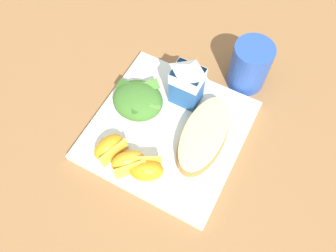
{
  "coord_description": "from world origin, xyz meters",
  "views": [
    {
      "loc": [
        0.14,
        -0.26,
        0.59
      ],
      "look_at": [
        0.0,
        0.0,
        0.03
      ],
      "focal_mm": 35.82,
      "sensor_mm": 36.0,
      "label": 1
    }
  ],
  "objects": [
    {
      "name": "cheesy_pizza_bread",
      "position": [
        0.07,
        0.01,
        0.03
      ],
      "size": [
        0.09,
        0.17,
        0.04
      ],
      "color": "#A87038",
      "rests_on": "white_plate"
    },
    {
      "name": "white_plate",
      "position": [
        0.0,
        0.0,
        0.01
      ],
      "size": [
        0.28,
        0.28,
        0.02
      ],
      "primitive_type": "cube",
      "color": "white",
      "rests_on": "ground"
    },
    {
      "name": "orange_wedge_middle",
      "position": [
        -0.03,
        -0.1,
        0.04
      ],
      "size": [
        0.07,
        0.07,
        0.04
      ],
      "color": "orange",
      "rests_on": "white_plate"
    },
    {
      "name": "ground",
      "position": [
        0.0,
        0.0,
        0.0
      ],
      "size": [
        3.0,
        3.0,
        0.0
      ],
      "primitive_type": "plane",
      "color": "olive"
    },
    {
      "name": "orange_wedge_rear",
      "position": [
        0.01,
        -0.1,
        0.04
      ],
      "size": [
        0.07,
        0.06,
        0.04
      ],
      "color": "orange",
      "rests_on": "white_plate"
    },
    {
      "name": "green_salad_pile",
      "position": [
        -0.08,
        0.02,
        0.04
      ],
      "size": [
        0.1,
        0.1,
        0.04
      ],
      "color": "#3D7028",
      "rests_on": "white_plate"
    },
    {
      "name": "milk_carton",
      "position": [
        0.0,
        0.08,
        0.08
      ],
      "size": [
        0.06,
        0.05,
        0.11
      ],
      "color": "#23569E",
      "rests_on": "white_plate"
    },
    {
      "name": "orange_wedge_front",
      "position": [
        -0.07,
        -0.09,
        0.04
      ],
      "size": [
        0.05,
        0.07,
        0.04
      ],
      "color": "orange",
      "rests_on": "white_plate"
    },
    {
      "name": "drinking_blue_cup",
      "position": [
        0.09,
        0.18,
        0.05
      ],
      "size": [
        0.08,
        0.08,
        0.1
      ],
      "primitive_type": "cylinder",
      "color": "#284CA3",
      "rests_on": "ground"
    }
  ]
}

